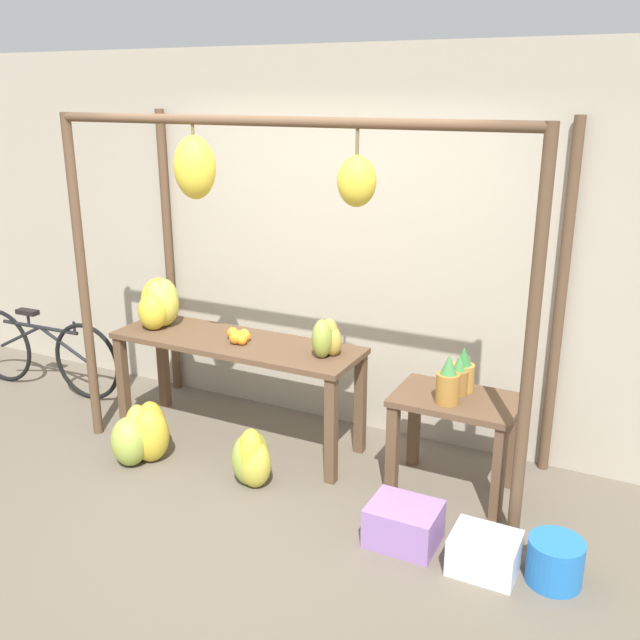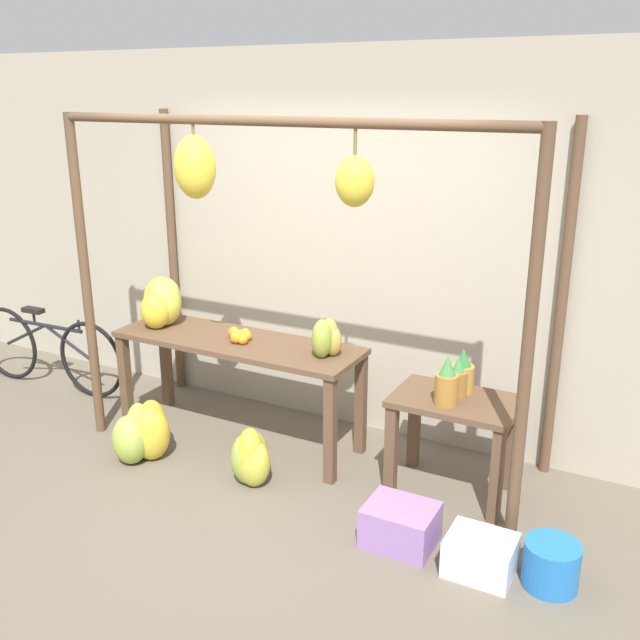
{
  "view_description": "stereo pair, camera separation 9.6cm",
  "coord_description": "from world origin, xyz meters",
  "px_view_note": "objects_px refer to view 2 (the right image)",
  "views": [
    {
      "loc": [
        2.15,
        -3.11,
        2.5
      ],
      "look_at": [
        0.13,
        0.91,
        1.04
      ],
      "focal_mm": 40.0,
      "sensor_mm": 36.0,
      "label": 1
    },
    {
      "loc": [
        2.24,
        -3.07,
        2.5
      ],
      "look_at": [
        0.13,
        0.91,
        1.04
      ],
      "focal_mm": 40.0,
      "sensor_mm": 36.0,
      "label": 2
    }
  ],
  "objects_px": {
    "banana_pile_ground_right": "(251,459)",
    "fruit_crate_white": "(400,525)",
    "orange_pile": "(240,336)",
    "banana_pile_ground_left": "(143,433)",
    "papaya_pile": "(327,338)",
    "pineapple_cluster": "(455,379)",
    "fruit_crate_purple": "(480,555)",
    "parked_bicycle": "(48,349)",
    "blue_bucket": "(551,565)",
    "banana_pile_on_table": "(162,303)"
  },
  "relations": [
    {
      "from": "banana_pile_on_table",
      "to": "banana_pile_ground_left",
      "type": "bearing_deg",
      "value": -66.62
    },
    {
      "from": "fruit_crate_white",
      "to": "papaya_pile",
      "type": "bearing_deg",
      "value": 140.4
    },
    {
      "from": "papaya_pile",
      "to": "fruit_crate_purple",
      "type": "distance_m",
      "value": 1.7
    },
    {
      "from": "orange_pile",
      "to": "fruit_crate_purple",
      "type": "bearing_deg",
      "value": -18.92
    },
    {
      "from": "fruit_crate_white",
      "to": "blue_bucket",
      "type": "distance_m",
      "value": 0.84
    },
    {
      "from": "fruit_crate_white",
      "to": "banana_pile_on_table",
      "type": "bearing_deg",
      "value": 163.0
    },
    {
      "from": "banana_pile_ground_right",
      "to": "fruit_crate_white",
      "type": "xyz_separation_m",
      "value": [
        1.11,
        -0.15,
        -0.06
      ]
    },
    {
      "from": "banana_pile_on_table",
      "to": "pineapple_cluster",
      "type": "relative_size",
      "value": 1.2
    },
    {
      "from": "fruit_crate_white",
      "to": "fruit_crate_purple",
      "type": "xyz_separation_m",
      "value": [
        0.48,
        -0.04,
        -0.01
      ]
    },
    {
      "from": "banana_pile_ground_right",
      "to": "fruit_crate_white",
      "type": "relative_size",
      "value": 1.03
    },
    {
      "from": "blue_bucket",
      "to": "parked_bicycle",
      "type": "bearing_deg",
      "value": 171.44
    },
    {
      "from": "banana_pile_on_table",
      "to": "blue_bucket",
      "type": "xyz_separation_m",
      "value": [
        3.07,
        -0.65,
        -0.83
      ]
    },
    {
      "from": "pineapple_cluster",
      "to": "fruit_crate_white",
      "type": "distance_m",
      "value": 0.96
    },
    {
      "from": "banana_pile_on_table",
      "to": "pineapple_cluster",
      "type": "height_order",
      "value": "banana_pile_on_table"
    },
    {
      "from": "banana_pile_ground_right",
      "to": "fruit_crate_purple",
      "type": "distance_m",
      "value": 1.6
    },
    {
      "from": "banana_pile_ground_left",
      "to": "pineapple_cluster",
      "type": "bearing_deg",
      "value": 16.6
    },
    {
      "from": "banana_pile_on_table",
      "to": "parked_bicycle",
      "type": "height_order",
      "value": "banana_pile_on_table"
    },
    {
      "from": "pineapple_cluster",
      "to": "fruit_crate_white",
      "type": "height_order",
      "value": "pineapple_cluster"
    },
    {
      "from": "banana_pile_on_table",
      "to": "banana_pile_ground_left",
      "type": "distance_m",
      "value": 1.0
    },
    {
      "from": "banana_pile_ground_left",
      "to": "banana_pile_ground_right",
      "type": "relative_size",
      "value": 1.21
    },
    {
      "from": "fruit_crate_white",
      "to": "parked_bicycle",
      "type": "bearing_deg",
      "value": 169.01
    },
    {
      "from": "orange_pile",
      "to": "parked_bicycle",
      "type": "distance_m",
      "value": 2.11
    },
    {
      "from": "fruit_crate_purple",
      "to": "orange_pile",
      "type": "bearing_deg",
      "value": 161.08
    },
    {
      "from": "banana_pile_on_table",
      "to": "blue_bucket",
      "type": "height_order",
      "value": "banana_pile_on_table"
    },
    {
      "from": "papaya_pile",
      "to": "blue_bucket",
      "type": "bearing_deg",
      "value": -21.5
    },
    {
      "from": "banana_pile_on_table",
      "to": "fruit_crate_purple",
      "type": "xyz_separation_m",
      "value": [
        2.72,
        -0.73,
        -0.85
      ]
    },
    {
      "from": "fruit_crate_white",
      "to": "papaya_pile",
      "type": "height_order",
      "value": "papaya_pile"
    },
    {
      "from": "pineapple_cluster",
      "to": "orange_pile",
      "type": "bearing_deg",
      "value": -177.77
    },
    {
      "from": "orange_pile",
      "to": "fruit_crate_white",
      "type": "height_order",
      "value": "orange_pile"
    },
    {
      "from": "banana_pile_on_table",
      "to": "parked_bicycle",
      "type": "xyz_separation_m",
      "value": [
        -1.32,
        0.01,
        -0.61
      ]
    },
    {
      "from": "banana_pile_on_table",
      "to": "papaya_pile",
      "type": "xyz_separation_m",
      "value": [
        1.41,
        0.0,
        -0.05
      ]
    },
    {
      "from": "pineapple_cluster",
      "to": "banana_pile_ground_right",
      "type": "xyz_separation_m",
      "value": [
        -1.18,
        -0.55,
        -0.6
      ]
    },
    {
      "from": "fruit_crate_white",
      "to": "parked_bicycle",
      "type": "height_order",
      "value": "parked_bicycle"
    },
    {
      "from": "blue_bucket",
      "to": "banana_pile_ground_left",
      "type": "bearing_deg",
      "value": 178.8
    },
    {
      "from": "banana_pile_ground_right",
      "to": "banana_pile_on_table",
      "type": "bearing_deg",
      "value": 154.65
    },
    {
      "from": "banana_pile_ground_right",
      "to": "parked_bicycle",
      "type": "distance_m",
      "value": 2.51
    },
    {
      "from": "banana_pile_ground_left",
      "to": "papaya_pile",
      "type": "relative_size",
      "value": 1.59
    },
    {
      "from": "fruit_crate_white",
      "to": "fruit_crate_purple",
      "type": "relative_size",
      "value": 1.11
    },
    {
      "from": "banana_pile_on_table",
      "to": "fruit_crate_purple",
      "type": "bearing_deg",
      "value": -14.97
    },
    {
      "from": "banana_pile_ground_right",
      "to": "blue_bucket",
      "type": "height_order",
      "value": "banana_pile_ground_right"
    },
    {
      "from": "pineapple_cluster",
      "to": "banana_pile_on_table",
      "type": "bearing_deg",
      "value": -179.64
    },
    {
      "from": "fruit_crate_purple",
      "to": "papaya_pile",
      "type": "bearing_deg",
      "value": 150.91
    },
    {
      "from": "papaya_pile",
      "to": "banana_pile_ground_left",
      "type": "bearing_deg",
      "value": -152.59
    },
    {
      "from": "orange_pile",
      "to": "banana_pile_ground_left",
      "type": "height_order",
      "value": "orange_pile"
    },
    {
      "from": "pineapple_cluster",
      "to": "banana_pile_ground_left",
      "type": "xyz_separation_m",
      "value": [
        -2.04,
        -0.61,
        -0.59
      ]
    },
    {
      "from": "banana_pile_on_table",
      "to": "orange_pile",
      "type": "xyz_separation_m",
      "value": [
        0.73,
        -0.05,
        -0.13
      ]
    },
    {
      "from": "orange_pile",
      "to": "banana_pile_ground_left",
      "type": "bearing_deg",
      "value": -131.0
    },
    {
      "from": "banana_pile_ground_left",
      "to": "papaya_pile",
      "type": "bearing_deg",
      "value": 27.41
    },
    {
      "from": "fruit_crate_white",
      "to": "blue_bucket",
      "type": "relative_size",
      "value": 1.35
    },
    {
      "from": "banana_pile_ground_right",
      "to": "pineapple_cluster",
      "type": "bearing_deg",
      "value": 24.96
    }
  ]
}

